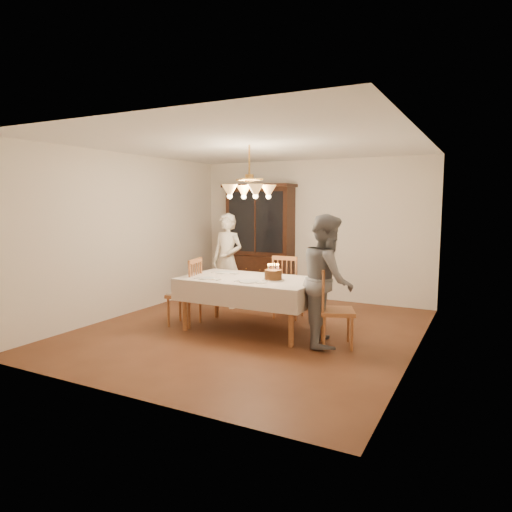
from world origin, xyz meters
The scene contains 14 objects.
ground centered at (0.00, 0.00, 0.00)m, with size 5.00×5.00×0.00m, color #522917.
room_shell centered at (0.00, 0.00, 1.58)m, with size 5.00×5.00×5.00m.
dining_table centered at (0.00, 0.00, 0.68)m, with size 1.90×1.10×0.76m.
china_hutch centered at (-0.99, 2.25, 1.04)m, with size 1.38×0.54×2.16m.
chair_far_side centered at (0.20, 0.92, 0.44)m, with size 0.47×0.45×1.00m.
chair_left_end centered at (-1.00, -0.17, 0.45)m, with size 0.48×0.50×1.00m.
chair_right_end centered at (1.31, -0.12, 0.44)m, with size 0.56×0.57×1.00m.
elderly_woman centered at (-1.03, 1.12, 0.82)m, with size 0.59×0.39×1.63m, color #F4E6CE.
adult_in_grey centered at (1.17, -0.08, 0.84)m, with size 0.81×0.63×1.68m, color slate.
birthday_cake centered at (0.38, -0.02, 0.83)m, with size 0.30×0.30×0.23m.
place_setting_near_left centered at (-0.48, -0.34, 0.77)m, with size 0.37×0.23×0.02m.
place_setting_near_right centered at (0.16, -0.29, 0.77)m, with size 0.42×0.27×0.02m.
place_setting_far_left centered at (-0.55, 0.24, 0.77)m, with size 0.42×0.27×0.02m.
chandelier centered at (0.00, 0.00, 1.98)m, with size 0.62×0.62×0.73m.
Camera 1 is at (3.00, -5.59, 1.83)m, focal length 32.00 mm.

